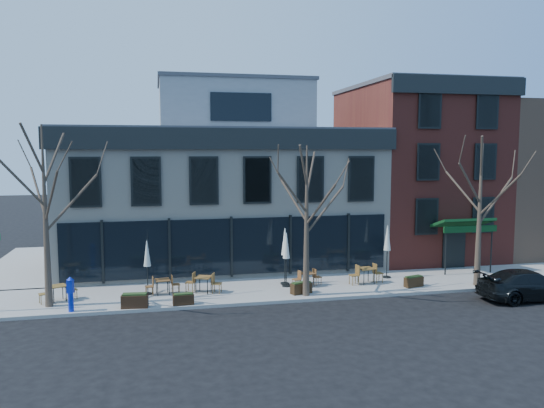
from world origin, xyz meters
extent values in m
plane|color=black|center=(0.00, 0.00, 0.00)|extent=(120.00, 120.00, 0.00)
cube|color=gray|center=(3.25, -2.15, 0.07)|extent=(33.50, 4.70, 0.15)
cube|color=gray|center=(-11.25, 6.00, 0.07)|extent=(4.50, 12.00, 0.15)
cube|color=beige|center=(0.00, 5.00, 4.00)|extent=(18.00, 10.00, 8.00)
cube|color=#47474C|center=(0.00, 5.00, 8.05)|extent=(18.30, 10.30, 0.30)
cube|color=black|center=(0.00, -0.12, 7.55)|extent=(18.30, 0.25, 1.10)
cube|color=black|center=(-9.12, 5.00, 7.55)|extent=(0.25, 10.30, 1.10)
cube|color=black|center=(0.00, -0.06, 1.90)|extent=(17.20, 0.12, 3.00)
cube|color=black|center=(-9.06, 4.00, 1.90)|extent=(0.12, 7.50, 3.00)
cube|color=gray|center=(1.00, 6.00, 9.60)|extent=(9.00, 6.50, 3.00)
cube|color=maroon|center=(13.00, 5.00, 5.50)|extent=(8.00, 10.00, 11.00)
cube|color=#47474C|center=(13.00, 5.00, 11.05)|extent=(8.20, 10.20, 0.25)
cube|color=black|center=(13.00, -0.12, 10.60)|extent=(8.20, 0.25, 1.00)
cube|color=#0B3415|center=(13.00, -0.85, 2.90)|extent=(3.20, 1.66, 0.67)
cube|color=black|center=(13.00, -0.05, 1.25)|extent=(1.40, 0.10, 2.50)
cube|color=#8C664C|center=(23.00, 6.00, 5.00)|extent=(12.00, 12.00, 10.00)
cone|color=#382B21|center=(-8.50, -3.20, 4.11)|extent=(0.34, 0.34, 7.92)
cylinder|color=#382B21|center=(-7.43, -3.01, 4.68)|extent=(2.23, 0.50, 2.48)
cylinder|color=#382B21|center=(-8.95, -2.23, 5.14)|extent=(1.03, 2.05, 2.14)
cylinder|color=#382B21|center=(-9.34, -3.51, 5.65)|extent=(1.80, 0.75, 2.21)
cylinder|color=#382B21|center=(-8.05, -4.16, 5.05)|extent=(1.03, 2.04, 2.28)
cone|color=#382B21|center=(3.00, -3.90, 3.67)|extent=(0.34, 0.34, 7.04)
cylinder|color=#382B21|center=(3.95, -3.73, 4.18)|extent=(2.00, 0.46, 2.21)
cylinder|color=#382B21|center=(2.60, -3.04, 4.59)|extent=(0.93, 1.84, 1.91)
cylinder|color=#382B21|center=(2.25, -4.17, 5.04)|extent=(1.61, 0.68, 1.97)
cylinder|color=#382B21|center=(3.40, -4.76, 4.51)|extent=(0.93, 1.83, 2.03)
cone|color=#382B21|center=(12.00, -3.90, 3.89)|extent=(0.34, 0.34, 7.48)
cylinder|color=#382B21|center=(13.01, -3.72, 4.43)|extent=(2.12, 0.48, 2.35)
cylinder|color=#382B21|center=(11.57, -2.99, 4.86)|extent=(0.98, 1.94, 2.03)
cylinder|color=#382B21|center=(11.20, -4.19, 5.35)|extent=(1.71, 0.71, 2.09)
cylinder|color=#382B21|center=(12.42, -4.81, 4.78)|extent=(0.98, 1.94, 2.16)
imported|color=black|center=(13.10, -6.29, 0.70)|extent=(4.82, 1.96, 1.40)
cylinder|color=#0D24B3|center=(-7.44, -4.20, 0.55)|extent=(0.23, 0.23, 0.80)
cube|color=#0D24B3|center=(-7.44, -4.20, 1.24)|extent=(0.30, 0.27, 0.57)
cone|color=#0D24B3|center=(-7.44, -4.20, 1.59)|extent=(0.30, 0.30, 0.14)
cube|color=brown|center=(-8.25, -2.43, 0.85)|extent=(0.89, 0.89, 0.04)
cylinder|color=black|center=(-8.38, -2.78, 0.50)|extent=(0.04, 0.04, 0.69)
cylinder|color=black|center=(-7.89, -2.56, 0.50)|extent=(0.04, 0.04, 0.69)
cylinder|color=black|center=(-8.61, -2.29, 0.50)|extent=(0.04, 0.04, 0.69)
cylinder|color=black|center=(-8.12, -2.07, 0.50)|extent=(0.04, 0.04, 0.69)
cube|color=brown|center=(-3.61, -2.29, 0.84)|extent=(0.74, 0.74, 0.04)
cylinder|color=black|center=(-3.84, -2.58, 0.49)|extent=(0.04, 0.04, 0.68)
cylinder|color=black|center=(-3.31, -2.52, 0.49)|extent=(0.04, 0.04, 0.68)
cylinder|color=black|center=(-3.90, -2.06, 0.49)|extent=(0.04, 0.04, 0.68)
cylinder|color=black|center=(-3.37, -1.99, 0.49)|extent=(0.04, 0.04, 0.68)
cube|color=brown|center=(-1.68, -2.36, 0.90)|extent=(0.94, 0.94, 0.04)
cylinder|color=black|center=(-2.06, -2.52, 0.52)|extent=(0.04, 0.04, 0.74)
cylinder|color=black|center=(-1.53, -2.74, 0.52)|extent=(0.04, 0.04, 0.74)
cylinder|color=black|center=(-1.83, -1.99, 0.52)|extent=(0.04, 0.04, 0.74)
cylinder|color=black|center=(-1.30, -2.21, 0.52)|extent=(0.04, 0.04, 0.74)
cube|color=brown|center=(3.50, -2.32, 0.82)|extent=(0.77, 0.77, 0.04)
cylinder|color=black|center=(3.31, -2.63, 0.48)|extent=(0.04, 0.04, 0.66)
cylinder|color=black|center=(3.81, -2.51, 0.48)|extent=(0.04, 0.04, 0.66)
cylinder|color=black|center=(3.19, -2.13, 0.48)|extent=(0.04, 0.04, 0.66)
cylinder|color=black|center=(3.69, -2.01, 0.48)|extent=(0.04, 0.04, 0.66)
cube|color=brown|center=(6.62, -2.42, 0.93)|extent=(0.84, 0.84, 0.04)
cylinder|color=black|center=(6.37, -2.75, 0.54)|extent=(0.04, 0.04, 0.77)
cylinder|color=black|center=(6.96, -2.67, 0.54)|extent=(0.04, 0.04, 0.77)
cylinder|color=black|center=(6.28, -2.16, 0.54)|extent=(0.04, 0.04, 0.77)
cylinder|color=black|center=(6.88, -2.08, 0.54)|extent=(0.04, 0.04, 0.77)
cylinder|color=black|center=(-4.29, -2.14, 0.18)|extent=(0.41, 0.41, 0.06)
cylinder|color=black|center=(-4.29, -2.14, 1.18)|extent=(0.05, 0.05, 2.07)
cone|color=#B8BFB1|center=(-4.29, -2.14, 2.12)|extent=(0.34, 0.34, 1.22)
cylinder|color=black|center=(2.52, -1.65, 0.18)|extent=(0.46, 0.46, 0.06)
cylinder|color=black|center=(2.52, -1.65, 1.30)|extent=(0.05, 0.05, 2.31)
cone|color=silver|center=(2.52, -1.65, 2.35)|extent=(0.38, 0.38, 1.36)
cylinder|color=black|center=(2.48, -2.11, 0.18)|extent=(0.44, 0.44, 0.06)
cylinder|color=black|center=(2.48, -2.11, 1.24)|extent=(0.05, 0.05, 2.18)
cone|color=silver|center=(2.48, -2.11, 2.23)|extent=(0.36, 0.36, 1.29)
cylinder|color=black|center=(8.18, -1.48, 0.18)|extent=(0.45, 0.45, 0.06)
cylinder|color=black|center=(8.18, -1.48, 1.28)|extent=(0.05, 0.05, 2.26)
cone|color=beige|center=(8.18, -1.48, 2.31)|extent=(0.37, 0.37, 1.34)
cube|color=#331E11|center=(-4.82, -4.20, 0.43)|extent=(1.18, 0.57, 0.57)
cube|color=#1E3314|center=(-4.82, -4.20, 0.74)|extent=(1.05, 0.47, 0.09)
cube|color=black|center=(-2.73, -4.20, 0.38)|extent=(0.94, 0.42, 0.46)
cube|color=#1E3314|center=(-2.73, -4.20, 0.63)|extent=(0.84, 0.34, 0.07)
cube|color=black|center=(2.86, -3.55, 0.40)|extent=(1.09, 0.68, 0.51)
cube|color=#1E3314|center=(2.86, -3.55, 0.68)|extent=(0.97, 0.57, 0.08)
cube|color=black|center=(8.71, -3.53, 0.40)|extent=(1.05, 0.64, 0.49)
cube|color=#1E3314|center=(8.71, -3.53, 0.66)|extent=(0.94, 0.54, 0.08)
camera|label=1|loc=(-3.76, -27.41, 7.01)|focal=35.00mm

